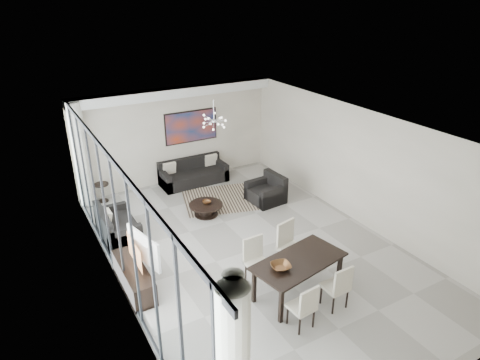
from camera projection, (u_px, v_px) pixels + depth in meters
room_shell at (272, 188)px, 9.39m from camera, size 6.00×9.00×2.90m
window_wall at (122, 225)px, 7.88m from camera, size 0.37×8.95×2.90m
soffit at (176, 93)px, 12.04m from camera, size 5.98×0.40×0.26m
painting at (191, 127)px, 12.86m from camera, size 1.68×0.04×0.98m
chandelier at (214, 121)px, 10.93m from camera, size 0.66×0.66×0.71m
rug at (225, 199)px, 12.12m from camera, size 2.69×2.33×0.01m
coffee_table at (206, 209)px, 11.20m from camera, size 0.89×0.89×0.31m
bowl_coffee at (207, 202)px, 11.16m from camera, size 0.29×0.29×0.07m
sofa_main at (193, 175)px, 13.04m from camera, size 2.02×0.83×0.73m
loveseat at (116, 227)px, 10.23m from camera, size 0.80×1.42×0.71m
armchair at (267, 192)px, 11.90m from camera, size 0.92×0.97×0.76m
side_table at (102, 190)px, 11.83m from camera, size 0.39×0.39×0.54m
tv_console at (134, 277)px, 8.44m from camera, size 0.44×1.56×0.49m
television at (139, 250)px, 8.31m from camera, size 0.39×1.12×0.64m
dining_table at (299, 264)px, 8.11m from camera, size 1.97×1.23×0.76m
dining_chair_sw at (305, 305)px, 7.30m from camera, size 0.44×0.44×0.89m
dining_chair_se at (339, 285)px, 7.77m from camera, size 0.44×0.44×0.93m
dining_chair_nw at (256, 257)px, 8.51m from camera, size 0.47×0.47×0.99m
dining_chair_ne at (289, 242)px, 8.93m from camera, size 0.58×0.58×1.06m
bowl_dining at (281, 266)px, 7.81m from camera, size 0.43×0.43×0.09m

